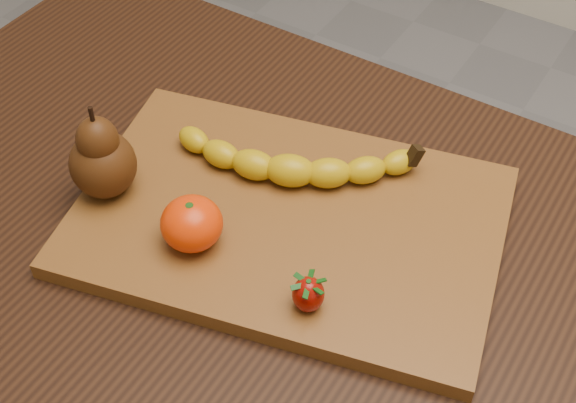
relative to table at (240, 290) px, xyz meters
The scene contains 6 objects.
table is the anchor object (origin of this frame).
cutting_board 0.12m from the table, 44.42° to the left, with size 0.45×0.30×0.02m, color brown.
banana 0.16m from the table, 78.13° to the left, with size 0.23×0.06×0.04m, color #C8A409, non-canonical shape.
pear 0.23m from the table, 167.99° to the right, with size 0.07×0.07×0.11m, color #43220A, non-canonical shape.
mandarin 0.15m from the table, 116.69° to the right, with size 0.06×0.06×0.05m, color #EF3402.
strawberry 0.19m from the table, 22.96° to the right, with size 0.03×0.03×0.04m, color #8C0B03, non-canonical shape.
Camera 1 is at (0.35, -0.45, 1.41)m, focal length 50.00 mm.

